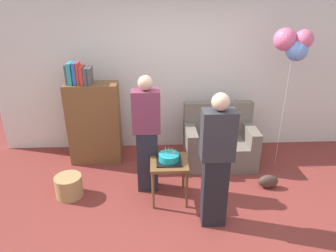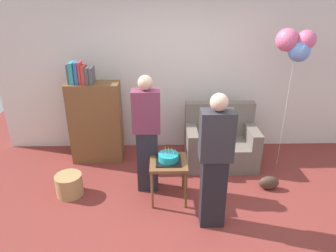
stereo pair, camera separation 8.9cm
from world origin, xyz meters
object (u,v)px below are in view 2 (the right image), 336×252
at_px(birthday_cake, 168,158).
at_px(handbag, 269,183).
at_px(person_holding_cake, 215,162).
at_px(wicker_basket, 69,185).
at_px(balloon_bunch, 296,44).
at_px(person_blowing_candles, 147,134).
at_px(bookshelf, 95,120).
at_px(couch, 220,144).
at_px(side_table, 168,167).

relative_size(birthday_cake, handbag, 1.14).
relative_size(person_holding_cake, wicker_basket, 4.53).
relative_size(person_holding_cake, balloon_bunch, 0.77).
distance_m(person_blowing_candles, person_holding_cake, 1.08).
xyz_separation_m(bookshelf, wicker_basket, (-0.22, -0.98, -0.54)).
distance_m(couch, side_table, 1.26).
xyz_separation_m(bookshelf, handbag, (2.55, -0.92, -0.59)).
relative_size(person_blowing_candles, handbag, 5.82).
bearing_deg(bookshelf, couch, -4.84).
relative_size(wicker_basket, handbag, 1.29).
bearing_deg(balloon_bunch, person_blowing_candles, -164.30).
distance_m(bookshelf, side_table, 1.59).
distance_m(person_blowing_candles, balloon_bunch, 2.38).
xyz_separation_m(couch, bookshelf, (-1.98, 0.17, 0.35)).
bearing_deg(side_table, bookshelf, 136.06).
bearing_deg(bookshelf, birthday_cake, -43.94).
xyz_separation_m(wicker_basket, handbag, (2.76, 0.06, -0.05)).
bearing_deg(wicker_basket, person_holding_cake, -18.05).
height_order(couch, birthday_cake, couch).
bearing_deg(bookshelf, person_holding_cake, -44.15).
relative_size(side_table, wicker_basket, 1.57).
relative_size(birthday_cake, person_blowing_candles, 0.20).
xyz_separation_m(side_table, birthday_cake, (-0.00, -0.00, 0.13)).
height_order(bookshelf, wicker_basket, bookshelf).
bearing_deg(side_table, couch, 47.44).
distance_m(side_table, person_blowing_candles, 0.51).
distance_m(wicker_basket, balloon_bunch, 3.64).
distance_m(handbag, balloon_bunch, 1.95).
xyz_separation_m(bookshelf, birthday_cake, (1.13, -1.09, -0.07)).
height_order(birthday_cake, balloon_bunch, balloon_bunch).
bearing_deg(handbag, balloon_bunch, 62.18).
distance_m(birthday_cake, person_blowing_candles, 0.43).
height_order(person_holding_cake, handbag, person_holding_cake).
height_order(bookshelf, balloon_bunch, balloon_bunch).
height_order(side_table, birthday_cake, birthday_cake).
xyz_separation_m(bookshelf, person_holding_cake, (1.63, -1.58, 0.14)).
distance_m(side_table, handbag, 1.48).
distance_m(person_holding_cake, balloon_bunch, 2.11).
bearing_deg(birthday_cake, person_holding_cake, -44.61).
distance_m(person_blowing_candles, wicker_basket, 1.27).
distance_m(person_holding_cake, wicker_basket, 2.06).
height_order(person_blowing_candles, handbag, person_blowing_candles).
height_order(couch, bookshelf, bookshelf).
height_order(side_table, wicker_basket, side_table).
distance_m(couch, balloon_bunch, 1.82).
bearing_deg(balloon_bunch, couch, 173.54).
bearing_deg(bookshelf, handbag, -19.93).
height_order(birthday_cake, handbag, birthday_cake).
xyz_separation_m(bookshelf, balloon_bunch, (2.89, -0.27, 1.22)).
relative_size(person_blowing_candles, person_holding_cake, 1.00).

